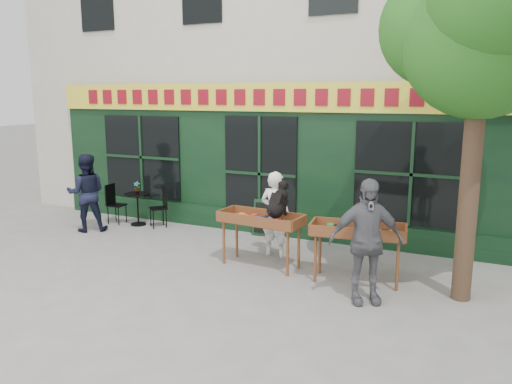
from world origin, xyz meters
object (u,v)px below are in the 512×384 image
dog (278,198)px  woman (275,214)px  bistro_table (138,203)px  man_right (366,241)px  book_cart_center (261,222)px  man_left (86,193)px  book_cart_right (358,234)px

dog → woman: size_ratio=0.36×
woman → bistro_table: size_ratio=2.17×
dog → man_right: 1.89m
man_right → book_cart_center: bearing=130.7°
bistro_table → man_right: bearing=-20.1°
bistro_table → man_left: man_left is taller
woman → bistro_table: woman is taller
dog → bistro_table: 4.51m
dog → book_cart_right: 1.48m
dog → woman: (-0.35, 0.70, -0.47)m
woman → dog: bearing=121.4°
book_cart_right → man_right: 0.82m
man_right → man_left: (-6.61, 1.26, -0.06)m
woman → man_left: (-4.56, -0.16, 0.06)m
book_cart_right → bistro_table: size_ratio=2.07×
man_right → man_left: man_right is taller
dog → book_cart_center: bearing=176.7°
man_right → bistro_table: bearing=131.3°
book_cart_center → man_left: bearing=178.7°
book_cart_right → book_cart_center: bearing=170.6°
dog → man_right: (1.71, -0.73, -0.35)m
book_cart_right → man_right: man_right is taller
dog → bistro_table: dog is taller
man_right → man_left: bearing=140.6°
dog → man_right: size_ratio=0.32×
book_cart_center → book_cart_right: 1.76m
dog → book_cart_right: dog is taller
book_cart_right → dog: bearing=172.4°
bistro_table → man_left: 1.19m
woman → bistro_table: 3.94m
woman → book_cart_right: size_ratio=1.04×
woman → man_left: size_ratio=0.94×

